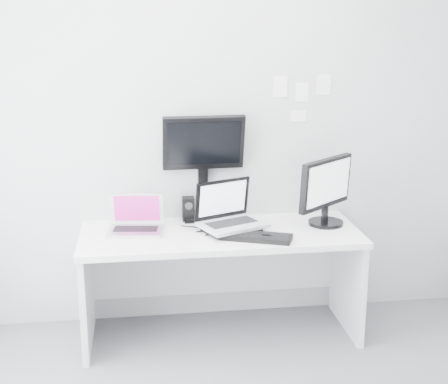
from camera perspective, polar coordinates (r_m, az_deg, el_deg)
The scene contains 13 objects.
back_wall at distance 4.32m, azimuth -0.93°, elevation 5.74°, with size 3.60×3.60×0.00m, color #BABCBF.
desk at distance 4.26m, azimuth -0.31°, elevation -8.21°, with size 1.80×0.70×0.73m, color white.
macbook at distance 4.11m, azimuth -7.95°, elevation -1.92°, with size 0.34×0.26×0.26m, color silver.
speaker at distance 4.35m, azimuth -3.20°, elevation -1.51°, with size 0.08×0.08×0.16m, color black.
dell_laptop at distance 4.09m, azimuth 0.79°, elevation -1.32°, with size 0.40×0.31×0.33m, color #B7BAC0.
rear_monitor at distance 4.31m, azimuth -1.85°, elevation 2.31°, with size 0.54×0.20×0.74m, color black.
samsung_monitor at distance 4.27m, azimuth 9.17°, elevation 0.12°, with size 0.51×0.23×0.47m, color black.
keyboard at distance 4.00m, azimuth 2.82°, elevation -4.01°, with size 0.45×0.16×0.03m, color black.
mouse at distance 3.99m, azimuth 3.88°, elevation -4.00°, with size 0.11×0.07×0.04m, color black.
wall_note_0 at distance 4.36m, azimuth 5.03°, elevation 9.35°, with size 0.10×0.00×0.14m, color white.
wall_note_1 at distance 4.40m, azimuth 6.94°, elevation 8.82°, with size 0.09×0.00×0.13m, color white.
wall_note_2 at distance 4.43m, azimuth 8.87°, elevation 9.45°, with size 0.10×0.00×0.14m, color white.
wall_note_3 at distance 4.41m, azimuth 6.63°, elevation 6.76°, with size 0.11×0.00×0.08m, color white.
Camera 1 is at (-0.51, -2.63, 2.05)m, focal length 51.31 mm.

